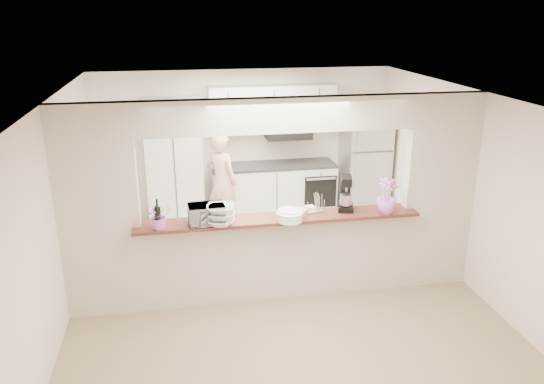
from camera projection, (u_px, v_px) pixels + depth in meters
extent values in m
plane|color=#9C8869|center=(278.00, 296.00, 6.69)|extent=(6.00, 6.00, 0.00)
cube|color=beige|center=(259.00, 245.00, 8.13)|extent=(5.00, 2.90, 0.01)
cube|color=beige|center=(99.00, 214.00, 5.93)|extent=(0.90, 0.15, 2.50)
cube|color=beige|center=(439.00, 193.00, 6.63)|extent=(0.90, 0.15, 2.50)
cube|color=beige|center=(279.00, 115.00, 5.94)|extent=(3.20, 0.15, 0.40)
cube|color=beige|center=(278.00, 258.00, 6.52)|extent=(3.20, 0.15, 1.05)
cube|color=maroon|center=(279.00, 218.00, 6.30)|extent=(3.40, 0.38, 0.04)
cube|color=silver|center=(175.00, 163.00, 8.65)|extent=(0.90, 0.60, 2.10)
cube|color=silver|center=(274.00, 192.00, 9.13)|extent=(2.10, 0.60, 0.90)
cube|color=#2A2A2D|center=(274.00, 165.00, 8.98)|extent=(2.10, 0.62, 0.04)
cube|color=silver|center=(272.00, 108.00, 8.78)|extent=(2.10, 0.35, 0.75)
cube|color=black|center=(288.00, 134.00, 8.87)|extent=(0.75, 0.45, 0.12)
cube|color=black|center=(320.00, 192.00, 8.96)|extent=(0.55, 0.02, 0.55)
cube|color=#B4B4B9|center=(364.00, 165.00, 9.23)|extent=(0.75, 0.70, 1.70)
imported|color=pink|center=(159.00, 216.00, 5.91)|extent=(0.30, 0.26, 0.31)
cylinder|color=black|center=(158.00, 218.00, 5.91)|extent=(0.07, 0.07, 0.26)
cylinder|color=black|center=(157.00, 203.00, 5.86)|extent=(0.02, 0.02, 0.09)
cylinder|color=black|center=(158.00, 218.00, 5.92)|extent=(0.07, 0.07, 0.25)
cylinder|color=black|center=(157.00, 205.00, 5.86)|extent=(0.02, 0.02, 0.08)
imported|color=#A8A9AD|center=(207.00, 214.00, 6.06)|extent=(0.43, 0.30, 0.23)
imported|color=white|center=(221.00, 215.00, 6.02)|extent=(0.36, 0.36, 0.23)
cylinder|color=white|center=(289.00, 215.00, 6.19)|extent=(0.26, 0.26, 0.11)
cylinder|color=white|center=(289.00, 210.00, 6.17)|extent=(0.27, 0.27, 0.01)
cylinder|color=white|center=(290.00, 217.00, 6.16)|extent=(0.30, 0.30, 0.10)
cylinder|color=white|center=(290.00, 212.00, 6.14)|extent=(0.31, 0.31, 0.01)
cylinder|color=maroon|center=(293.00, 210.00, 6.43)|extent=(0.13, 0.13, 0.06)
cylinder|color=tan|center=(301.00, 212.00, 6.34)|extent=(0.16, 0.16, 0.07)
cube|color=silver|center=(314.00, 211.00, 6.46)|extent=(0.27, 0.19, 0.02)
cube|color=white|center=(314.00, 208.00, 6.44)|extent=(0.12, 0.12, 0.06)
cube|color=black|center=(345.00, 207.00, 6.52)|extent=(0.25, 0.32, 0.07)
cube|color=black|center=(345.00, 190.00, 6.55)|extent=(0.14, 0.13, 0.30)
cube|color=black|center=(346.00, 181.00, 6.40)|extent=(0.18, 0.27, 0.10)
cylinder|color=#B7B7BC|center=(346.00, 199.00, 6.42)|extent=(0.14, 0.14, 0.13)
imported|color=#BC72D4|center=(387.00, 196.00, 6.35)|extent=(0.27, 0.27, 0.44)
imported|color=#DEA990|center=(222.00, 182.00, 8.49)|extent=(0.69, 0.68, 1.61)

